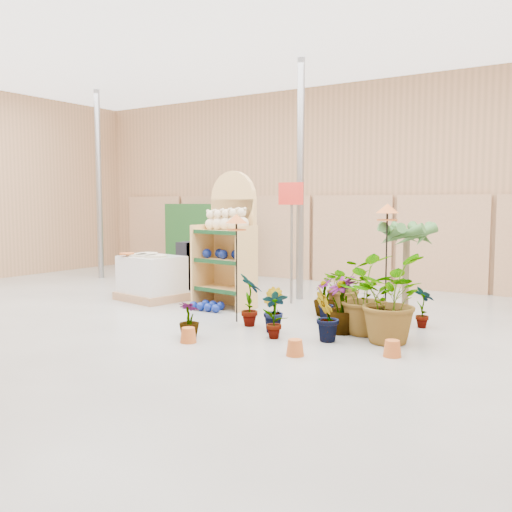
{
  "coord_description": "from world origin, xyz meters",
  "views": [
    {
      "loc": [
        5.17,
        -6.01,
        1.86
      ],
      "look_at": [
        0.3,
        1.5,
        1.0
      ],
      "focal_mm": 40.0,
      "sensor_mm": 36.0,
      "label": 1
    }
  ],
  "objects": [
    {
      "name": "potted_plant_4",
      "position": [
        2.74,
        2.26,
        0.31
      ],
      "size": [
        0.4,
        0.36,
        0.62
      ],
      "primitive_type": "imported",
      "rotation": [
        0.0,
        0.0,
        2.59
      ],
      "color": "#34632B",
      "rests_on": "ground"
    },
    {
      "name": "gazing_balls_shelf",
      "position": [
        -0.68,
        2.01,
        0.94
      ],
      "size": [
        0.88,
        0.3,
        0.17
      ],
      "color": "navy",
      "rests_on": "display_shelf"
    },
    {
      "name": "potted_plant_3",
      "position": [
        1.87,
        1.29,
        0.41
      ],
      "size": [
        0.62,
        0.62,
        0.81
      ],
      "primitive_type": "imported",
      "rotation": [
        0.0,
        0.0,
        5.75
      ],
      "color": "#34632B",
      "rests_on": "ground"
    },
    {
      "name": "potted_plant_11",
      "position": [
        1.11,
        2.29,
        0.31
      ],
      "size": [
        0.49,
        0.49,
        0.62
      ],
      "primitive_type": "imported",
      "rotation": [
        0.0,
        0.0,
        5.46
      ],
      "color": "#34632B",
      "rests_on": "ground"
    },
    {
      "name": "trellis_stock",
      "position": [
        -3.8,
        5.2,
        0.9
      ],
      "size": [
        2.0,
        0.3,
        1.8
      ],
      "primitive_type": "cube",
      "color": "#194319",
      "rests_on": "ground"
    },
    {
      "name": "potted_plant_6",
      "position": [
        1.3,
        2.69,
        0.45
      ],
      "size": [
        1.08,
        1.08,
        0.91
      ],
      "primitive_type": "imported",
      "rotation": [
        0.0,
        0.0,
        0.77
      ],
      "color": "#34632B",
      "rests_on": "ground"
    },
    {
      "name": "potted_plant_8",
      "position": [
        1.24,
        0.52,
        0.34
      ],
      "size": [
        0.43,
        0.4,
        0.67
      ],
      "primitive_type": "imported",
      "rotation": [
        0.0,
        0.0,
        3.79
      ],
      "color": "#34632B",
      "rests_on": "ground"
    },
    {
      "name": "potted_plant_9",
      "position": [
        1.93,
        0.71,
        0.34
      ],
      "size": [
        0.41,
        0.46,
        0.68
      ],
      "primitive_type": "imported",
      "rotation": [
        0.0,
        0.0,
        5.07
      ],
      "color": "#34632B",
      "rests_on": "ground"
    },
    {
      "name": "pallet_stack",
      "position": [
        -2.29,
        1.87,
        0.42
      ],
      "size": [
        1.32,
        1.16,
        0.87
      ],
      "rotation": [
        0.0,
        0.0,
        -0.16
      ],
      "color": "#A57955",
      "rests_on": "ground"
    },
    {
      "name": "gazing_balls_floor",
      "position": [
        -0.75,
        1.61,
        0.07
      ],
      "size": [
        0.63,
        0.39,
        0.15
      ],
      "color": "navy",
      "rests_on": "ground"
    },
    {
      "name": "potted_plant_1",
      "position": [
        1.01,
        0.83,
        0.32
      ],
      "size": [
        0.45,
        0.43,
        0.64
      ],
      "primitive_type": "imported",
      "rotation": [
        0.0,
        0.0,
        2.55
      ],
      "color": "#34632B",
      "rests_on": "ground"
    },
    {
      "name": "potted_plant_10",
      "position": [
        2.58,
        1.15,
        0.58
      ],
      "size": [
        1.21,
        1.29,
        1.16
      ],
      "primitive_type": "imported",
      "rotation": [
        0.0,
        0.0,
        1.92
      ],
      "color": "#34632B",
      "rests_on": "ground"
    },
    {
      "name": "offer_sign",
      "position": [
        0.1,
        2.98,
        1.57
      ],
      "size": [
        0.5,
        0.08,
        2.2
      ],
      "color": "gray",
      "rests_on": "ground"
    },
    {
      "name": "potted_plant_0",
      "position": [
        0.54,
        0.97,
        0.4
      ],
      "size": [
        0.51,
        0.48,
        0.8
      ],
      "primitive_type": "imported",
      "rotation": [
        0.0,
        0.0,
        2.53
      ],
      "color": "#34632B",
      "rests_on": "ground"
    },
    {
      "name": "charcoal_planters",
      "position": [
        -2.4,
        3.4,
        0.5
      ],
      "size": [
        0.8,
        0.5,
        1.0
      ],
      "color": "black",
      "rests_on": "ground"
    },
    {
      "name": "potted_plant_7",
      "position": [
        0.23,
        -0.07,
        0.25
      ],
      "size": [
        0.34,
        0.34,
        0.5
      ],
      "primitive_type": "imported",
      "rotation": [
        0.0,
        0.0,
        3.37
      ],
      "color": "#34632B",
      "rests_on": "ground"
    },
    {
      "name": "room",
      "position": [
        0.0,
        0.91,
        2.21
      ],
      "size": [
        15.2,
        12.1,
        4.7
      ],
      "color": "gray",
      "rests_on": "ground"
    },
    {
      "name": "bird_table_back",
      "position": [
        -2.69,
        4.77,
        1.81
      ],
      "size": [
        0.34,
        0.34,
        1.95
      ],
      "color": "black",
      "rests_on": "ground"
    },
    {
      "name": "display_shelf",
      "position": [
        -0.68,
        2.16,
        1.09
      ],
      "size": [
        1.07,
        0.74,
        2.4
      ],
      "rotation": [
        0.0,
        0.0,
        -0.11
      ],
      "color": "tan",
      "rests_on": "ground"
    },
    {
      "name": "bird_table_right",
      "position": [
        2.22,
        2.09,
        1.69
      ],
      "size": [
        0.34,
        0.34,
        1.83
      ],
      "color": "black",
      "rests_on": "ground"
    },
    {
      "name": "potted_plant_5",
      "position": [
        1.28,
        1.98,
        0.27
      ],
      "size": [
        0.28,
        0.33,
        0.54
      ],
      "primitive_type": "imported",
      "rotation": [
        0.0,
        0.0,
        4.56
      ],
      "color": "#34632B",
      "rests_on": "ground"
    },
    {
      "name": "potted_plant_2",
      "position": [
        2.12,
        1.43,
        0.55
      ],
      "size": [
        1.31,
        1.3,
        1.1
      ],
      "primitive_type": "imported",
      "rotation": [
        0.0,
        0.0,
        2.42
      ],
      "color": "#34632B",
      "rests_on": "ground"
    },
    {
      "name": "palm",
      "position": [
        2.41,
        2.44,
        1.4
      ],
      "size": [
        0.7,
        0.7,
        1.65
      ],
      "color": "brown",
      "rests_on": "ground"
    },
    {
      "name": "teddy_bears",
      "position": [
        -0.64,
        2.05,
        1.52
      ],
      "size": [
        0.89,
        0.25,
        0.39
      ],
      "color": "beige",
      "rests_on": "display_shelf"
    },
    {
      "name": "bird_table_front",
      "position": [
        0.19,
        1.12,
        1.54
      ],
      "size": [
        0.34,
        0.34,
        1.67
      ],
      "color": "black",
      "rests_on": "ground"
    }
  ]
}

